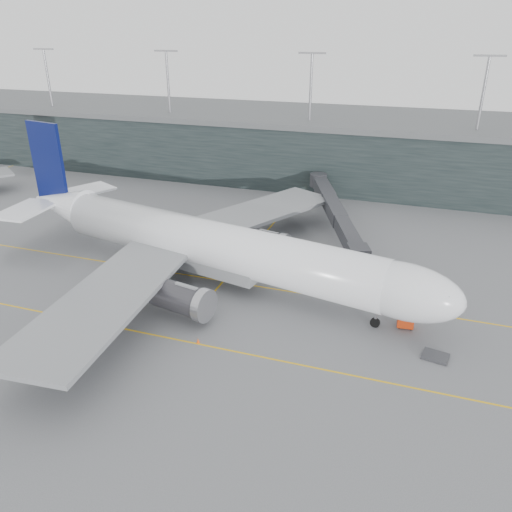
% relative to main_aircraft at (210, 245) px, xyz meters
% --- Properties ---
extents(ground, '(320.00, 320.00, 0.00)m').
position_rel_main_aircraft_xyz_m(ground, '(-3.25, 4.46, -5.68)').
color(ground, '#57575C').
rests_on(ground, ground).
extents(taxiline_a, '(160.00, 0.25, 0.02)m').
position_rel_main_aircraft_xyz_m(taxiline_a, '(-3.25, 0.46, -5.67)').
color(taxiline_a, yellow).
rests_on(taxiline_a, ground).
extents(taxiline_b, '(160.00, 0.25, 0.02)m').
position_rel_main_aircraft_xyz_m(taxiline_b, '(-3.25, -15.54, -5.67)').
color(taxiline_b, yellow).
rests_on(taxiline_b, ground).
extents(taxiline_lead_main, '(0.25, 60.00, 0.02)m').
position_rel_main_aircraft_xyz_m(taxiline_lead_main, '(1.75, 24.46, -5.67)').
color(taxiline_lead_main, yellow).
rests_on(taxiline_lead_main, ground).
extents(terminal, '(240.00, 36.00, 29.00)m').
position_rel_main_aircraft_xyz_m(terminal, '(-3.25, 62.46, 1.93)').
color(terminal, black).
rests_on(terminal, ground).
extents(main_aircraft, '(71.85, 66.54, 20.26)m').
position_rel_main_aircraft_xyz_m(main_aircraft, '(0.00, 0.00, 0.00)').
color(main_aircraft, white).
rests_on(main_aircraft, ground).
extents(jet_bridge, '(16.24, 42.55, 5.85)m').
position_rel_main_aircraft_xyz_m(jet_bridge, '(14.96, 26.55, -1.30)').
color(jet_bridge, '#2F3035').
rests_on(jet_bridge, ground).
extents(gse_cart, '(2.07, 1.42, 1.34)m').
position_rel_main_aircraft_xyz_m(gse_cart, '(27.94, -3.93, -4.94)').
color(gse_cart, '#BD310D').
rests_on(gse_cart, ground).
extents(baggage_dolly, '(3.23, 2.77, 0.29)m').
position_rel_main_aircraft_xyz_m(baggage_dolly, '(31.64, -9.27, -5.51)').
color(baggage_dolly, '#333438').
rests_on(baggage_dolly, ground).
extents(uld_a, '(2.27, 1.84, 2.01)m').
position_rel_main_aircraft_xyz_m(uld_a, '(-7.33, 14.04, -4.63)').
color(uld_a, '#343438').
rests_on(uld_a, ground).
extents(uld_b, '(2.46, 2.13, 1.96)m').
position_rel_main_aircraft_xyz_m(uld_b, '(-6.24, 16.77, -4.66)').
color(uld_b, '#343438').
rests_on(uld_b, ground).
extents(uld_c, '(2.67, 2.40, 2.01)m').
position_rel_main_aircraft_xyz_m(uld_c, '(-4.13, 14.37, -4.63)').
color(uld_c, '#343438').
rests_on(uld_c, ground).
extents(cone_nose, '(0.41, 0.41, 0.65)m').
position_rel_main_aircraft_xyz_m(cone_nose, '(30.60, -1.20, -5.36)').
color(cone_nose, orange).
rests_on(cone_nose, ground).
extents(cone_wing_stbd, '(0.39, 0.39, 0.62)m').
position_rel_main_aircraft_xyz_m(cone_wing_stbd, '(4.94, -15.33, -5.37)').
color(cone_wing_stbd, '#FC500E').
rests_on(cone_wing_stbd, ground).
extents(cone_wing_port, '(0.47, 0.47, 0.75)m').
position_rel_main_aircraft_xyz_m(cone_wing_port, '(6.43, 17.12, -5.31)').
color(cone_wing_port, '#E05F0C').
rests_on(cone_wing_port, ground).
extents(cone_tail, '(0.44, 0.44, 0.71)m').
position_rel_main_aircraft_xyz_m(cone_tail, '(-11.27, -5.51, -5.33)').
color(cone_tail, orange).
rests_on(cone_tail, ground).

